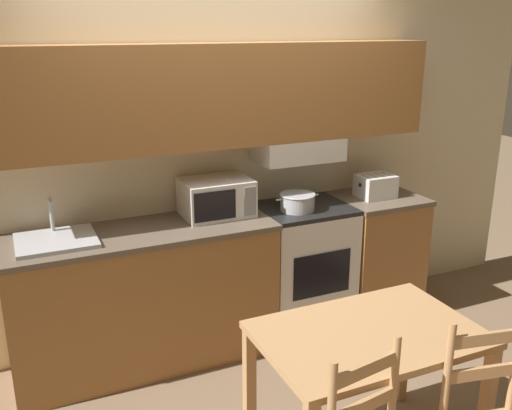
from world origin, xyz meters
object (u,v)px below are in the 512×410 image
Objects in this scene: cooking_pot at (297,201)px; toaster at (375,186)px; sink_basin at (56,240)px; dining_table at (368,351)px; stove_range at (303,267)px; microwave at (216,197)px.

toaster is at bearing 3.80° from cooking_pot.
dining_table is at bearing -46.30° from sink_basin.
stove_range is at bearing 0.22° from sink_basin.
toaster is at bearing 53.90° from dining_table.
microwave is at bearing 166.33° from cooking_pot.
toaster is at bearing -4.09° from microwave.
sink_basin is at bearing 178.29° from cooking_pot.
dining_table is (-0.39, -1.36, 0.17)m from stove_range.
cooking_pot is 1.60m from sink_basin.
cooking_pot is 1.39m from dining_table.
microwave reaches higher than stove_range.
cooking_pot is at bearing -13.67° from microwave.
microwave is at bearing 99.71° from dining_table.
toaster is (1.23, -0.09, -0.04)m from microwave.
toaster is at bearing -0.86° from stove_range.
dining_table is (1.29, -1.35, -0.32)m from sink_basin.
cooking_pot is at bearing -1.71° from sink_basin.
sink_basin is at bearing 179.94° from toaster.
stove_range is 2.03× the size of sink_basin.
toaster is at bearing -0.06° from sink_basin.
toaster is (0.60, -0.01, 0.55)m from stove_range.
dining_table is at bearing -80.29° from microwave.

